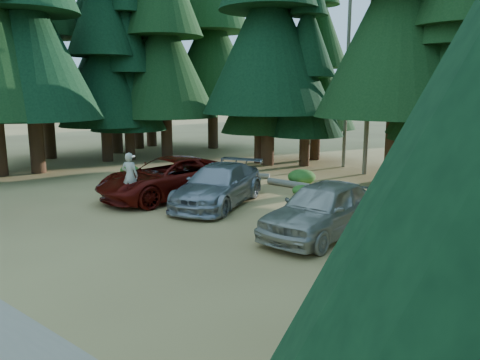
{
  "coord_description": "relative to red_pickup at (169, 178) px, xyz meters",
  "views": [
    {
      "loc": [
        11.28,
        -8.71,
        4.43
      ],
      "look_at": [
        0.84,
        3.99,
        1.25
      ],
      "focal_mm": 35.0,
      "sensor_mm": 36.0,
      "label": 1
    }
  ],
  "objects": [
    {
      "name": "ground",
      "position": [
        3.08,
        -4.13,
        -0.84
      ],
      "size": [
        160.0,
        160.0,
        0.0
      ],
      "primitive_type": "plane",
      "color": "olive",
      "rests_on": "ground"
    },
    {
      "name": "forest_belt_north",
      "position": [
        3.08,
        10.87,
        -0.84
      ],
      "size": [
        36.0,
        7.0,
        22.0
      ],
      "primitive_type": null,
      "color": "black",
      "rests_on": "ground"
    },
    {
      "name": "forest_belt_west",
      "position": [
        -12.42,
        -0.13,
        -0.84
      ],
      "size": [
        6.0,
        22.0,
        22.0
      ],
      "primitive_type": null,
      "color": "black",
      "rests_on": "ground"
    },
    {
      "name": "snag_front",
      "position": [
        3.88,
        10.37,
        5.16
      ],
      "size": [
        0.24,
        0.24,
        12.0
      ],
      "primitive_type": "cylinder",
      "color": "#696554",
      "rests_on": "ground"
    },
    {
      "name": "snag_back",
      "position": [
        1.88,
        11.87,
        4.16
      ],
      "size": [
        0.2,
        0.2,
        10.0
      ],
      "primitive_type": "cylinder",
      "color": "#696554",
      "rests_on": "ground"
    },
    {
      "name": "red_pickup",
      "position": [
        0.0,
        0.0,
        0.0
      ],
      "size": [
        3.64,
        6.39,
        1.68
      ],
      "primitive_type": "imported",
      "rotation": [
        0.0,
        0.0,
        -0.15
      ],
      "color": "#600D08",
      "rests_on": "ground"
    },
    {
      "name": "silver_minivan_center",
      "position": [
        2.4,
        0.39,
        -0.06
      ],
      "size": [
        3.73,
        5.78,
        1.56
      ],
      "primitive_type": "imported",
      "rotation": [
        0.0,
        0.0,
        0.31
      ],
      "color": "#9EA0A6",
      "rests_on": "ground"
    },
    {
      "name": "silver_minivan_right",
      "position": [
        7.51,
        -0.48,
        0.01
      ],
      "size": [
        2.07,
        5.0,
        1.69
      ],
      "primitive_type": "imported",
      "rotation": [
        0.0,
        0.0,
        -0.01
      ],
      "color": "#B0AC9D",
      "rests_on": "ground"
    },
    {
      "name": "frisbee_player",
      "position": [
        0.28,
        -2.19,
        0.44
      ],
      "size": [
        0.75,
        0.65,
        1.75
      ],
      "rotation": [
        0.0,
        0.0,
        3.57
      ],
      "color": "beige",
      "rests_on": "ground"
    },
    {
      "name": "log_left",
      "position": [
        -0.93,
        5.39,
        -0.71
      ],
      "size": [
        3.46,
        1.59,
        0.26
      ],
      "primitive_type": "cylinder",
      "rotation": [
        0.0,
        1.57,
        0.38
      ],
      "color": "#696554",
      "rests_on": "ground"
    },
    {
      "name": "log_mid",
      "position": [
        3.42,
        4.92,
        -0.68
      ],
      "size": [
        3.82,
        0.43,
        0.31
      ],
      "primitive_type": "cylinder",
      "rotation": [
        0.0,
        1.57,
        -0.03
      ],
      "color": "#696554",
      "rests_on": "ground"
    },
    {
      "name": "shrub_far_left",
      "position": [
        -3.83,
        3.05,
        -0.58
      ],
      "size": [
        0.94,
        0.94,
        0.52
      ],
      "primitive_type": "ellipsoid",
      "color": "#276A20",
      "rests_on": "ground"
    },
    {
      "name": "shrub_left",
      "position": [
        -2.83,
        5.87,
        -0.56
      ],
      "size": [
        1.03,
        1.03,
        0.56
      ],
      "primitive_type": "ellipsoid",
      "color": "#276A20",
      "rests_on": "ground"
    },
    {
      "name": "shrub_center_left",
      "position": [
        2.78,
        5.87,
        -0.48
      ],
      "size": [
        1.32,
        1.32,
        0.72
      ],
      "primitive_type": "ellipsoid",
      "color": "#276A20",
      "rests_on": "ground"
    },
    {
      "name": "shrub_center_right",
      "position": [
        4.08,
        3.83,
        -0.61
      ],
      "size": [
        0.83,
        0.83,
        0.45
      ],
      "primitive_type": "ellipsoid",
      "color": "#276A20",
      "rests_on": "ground"
    },
    {
      "name": "shrub_right",
      "position": [
        6.14,
        3.15,
        -0.54
      ],
      "size": [
        1.09,
        1.09,
        0.6
      ],
      "primitive_type": "ellipsoid",
      "color": "#276A20",
      "rests_on": "ground"
    },
    {
      "name": "shrub_edge_west",
      "position": [
        -5.55,
        2.21,
        -0.57
      ],
      "size": [
        0.97,
        0.97,
        0.54
      ],
      "primitive_type": "ellipsoid",
      "color": "#276A20",
      "rests_on": "ground"
    }
  ]
}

